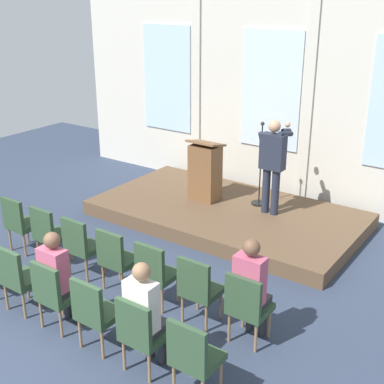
# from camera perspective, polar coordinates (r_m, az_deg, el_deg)

# --- Properties ---
(ground_plane) EXTENTS (16.65, 16.65, 0.00)m
(ground_plane) POSITION_cam_1_polar(r_m,az_deg,el_deg) (6.65, -19.46, -16.95)
(ground_plane) COLOR #2D384C
(rear_partition) EXTENTS (9.41, 0.14, 4.46)m
(rear_partition) POSITION_cam_1_polar(r_m,az_deg,el_deg) (10.39, 8.89, 11.20)
(rear_partition) COLOR beige
(rear_partition) RESTS_ON ground
(stage_platform) EXTENTS (4.76, 2.60, 0.26)m
(stage_platform) POSITION_cam_1_polar(r_m,az_deg,el_deg) (9.66, 3.76, -2.38)
(stage_platform) COLOR brown
(stage_platform) RESTS_ON ground
(speaker) EXTENTS (0.51, 0.69, 1.68)m
(speaker) POSITION_cam_1_polar(r_m,az_deg,el_deg) (9.14, 8.75, 3.43)
(speaker) COLOR #232838
(speaker) RESTS_ON stage_platform
(mic_stand) EXTENTS (0.28, 0.28, 1.55)m
(mic_stand) POSITION_cam_1_polar(r_m,az_deg,el_deg) (9.70, 7.33, 0.56)
(mic_stand) COLOR black
(mic_stand) RESTS_ON stage_platform
(lectern) EXTENTS (0.60, 0.48, 1.16)m
(lectern) POSITION_cam_1_polar(r_m,az_deg,el_deg) (9.79, 1.43, 2.28)
(lectern) COLOR brown
(lectern) RESTS_ON stage_platform
(chair_r0_c0) EXTENTS (0.46, 0.44, 0.94)m
(chair_r0_c0) POSITION_cam_1_polar(r_m,az_deg,el_deg) (8.80, -18.19, -3.01)
(chair_r0_c0) COLOR olive
(chair_r0_c0) RESTS_ON ground
(chair_r0_c1) EXTENTS (0.46, 0.44, 0.94)m
(chair_r0_c1) POSITION_cam_1_polar(r_m,az_deg,el_deg) (8.29, -15.27, -4.18)
(chair_r0_c1) COLOR olive
(chair_r0_c1) RESTS_ON ground
(chair_r0_c2) EXTENTS (0.46, 0.44, 0.94)m
(chair_r0_c2) POSITION_cam_1_polar(r_m,az_deg,el_deg) (7.81, -11.97, -5.48)
(chair_r0_c2) COLOR olive
(chair_r0_c2) RESTS_ON ground
(chair_r0_c3) EXTENTS (0.46, 0.44, 0.94)m
(chair_r0_c3) POSITION_cam_1_polar(r_m,az_deg,el_deg) (7.37, -8.24, -6.93)
(chair_r0_c3) COLOR olive
(chair_r0_c3) RESTS_ON ground
(chair_r0_c4) EXTENTS (0.46, 0.44, 0.94)m
(chair_r0_c4) POSITION_cam_1_polar(r_m,az_deg,el_deg) (6.96, -4.03, -8.52)
(chair_r0_c4) COLOR olive
(chair_r0_c4) RESTS_ON ground
(chair_r0_c5) EXTENTS (0.46, 0.44, 0.94)m
(chair_r0_c5) POSITION_cam_1_polar(r_m,az_deg,el_deg) (6.61, 0.71, -10.23)
(chair_r0_c5) COLOR olive
(chair_r0_c5) RESTS_ON ground
(chair_r0_c6) EXTENTS (0.46, 0.44, 0.94)m
(chair_r0_c6) POSITION_cam_1_polar(r_m,az_deg,el_deg) (6.31, 6.00, -12.04)
(chair_r0_c6) COLOR olive
(chair_r0_c6) RESTS_ON ground
(audience_r0_c6) EXTENTS (0.36, 0.39, 1.36)m
(audience_r0_c6) POSITION_cam_1_polar(r_m,az_deg,el_deg) (6.25, 6.44, -10.04)
(audience_r0_c6) COLOR #2D2D33
(audience_r0_c6) RESTS_ON ground
(chair_r1_c2) EXTENTS (0.46, 0.44, 0.94)m
(chair_r1_c2) POSITION_cam_1_polar(r_m,az_deg,el_deg) (7.21, -18.37, -8.56)
(chair_r1_c2) COLOR olive
(chair_r1_c2) RESTS_ON ground
(chair_r1_c3) EXTENTS (0.46, 0.44, 0.94)m
(chair_r1_c3) POSITION_cam_1_polar(r_m,az_deg,el_deg) (6.72, -14.73, -10.41)
(chair_r1_c3) COLOR olive
(chair_r1_c3) RESTS_ON ground
(audience_r1_c3) EXTENTS (0.36, 0.39, 1.31)m
(audience_r1_c3) POSITION_cam_1_polar(r_m,az_deg,el_deg) (6.67, -14.35, -8.71)
(audience_r1_c3) COLOR #2D2D33
(audience_r1_c3) RESTS_ON ground
(chair_r1_c4) EXTENTS (0.46, 0.44, 0.94)m
(chair_r1_c4) POSITION_cam_1_polar(r_m,az_deg,el_deg) (6.28, -10.50, -12.49)
(chair_r1_c4) COLOR olive
(chair_r1_c4) RESTS_ON ground
(chair_r1_c5) EXTENTS (0.46, 0.44, 0.94)m
(chair_r1_c5) POSITION_cam_1_polar(r_m,az_deg,el_deg) (5.88, -5.57, -14.78)
(chair_r1_c5) COLOR olive
(chair_r1_c5) RESTS_ON ground
(audience_r1_c5) EXTENTS (0.36, 0.39, 1.34)m
(audience_r1_c5) POSITION_cam_1_polar(r_m,az_deg,el_deg) (5.81, -5.12, -12.75)
(audience_r1_c5) COLOR #2D2D33
(audience_r1_c5) RESTS_ON ground
(chair_r1_c6) EXTENTS (0.46, 0.44, 0.94)m
(chair_r1_c6) POSITION_cam_1_polar(r_m,az_deg,el_deg) (5.54, 0.14, -17.24)
(chair_r1_c6) COLOR olive
(chair_r1_c6) RESTS_ON ground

